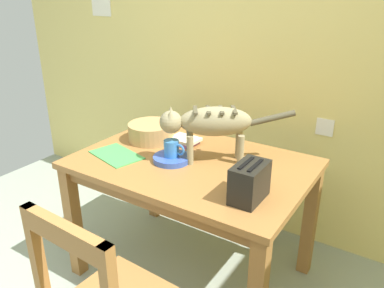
{
  "coord_description": "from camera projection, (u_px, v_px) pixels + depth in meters",
  "views": [
    {
      "loc": [
        0.99,
        -0.44,
        1.63
      ],
      "look_at": [
        -0.04,
        1.16,
        0.84
      ],
      "focal_mm": 36.12,
      "sensor_mm": 36.0,
      "label": 1
    }
  ],
  "objects": [
    {
      "name": "toaster",
      "position": [
        250.0,
        182.0,
        1.69
      ],
      "size": [
        0.12,
        0.2,
        0.18
      ],
      "color": "black",
      "rests_on": "dining_table"
    },
    {
      "name": "saucer_bowl",
      "position": [
        172.0,
        159.0,
        2.09
      ],
      "size": [
        0.2,
        0.2,
        0.03
      ],
      "primitive_type": "cylinder",
      "color": "#3352B5",
      "rests_on": "dining_table"
    },
    {
      "name": "magazine",
      "position": [
        116.0,
        155.0,
        2.16
      ],
      "size": [
        0.34,
        0.26,
        0.01
      ],
      "primitive_type": "cube",
      "rotation": [
        0.0,
        0.0,
        -0.26
      ],
      "color": "#45A552",
      "rests_on": "dining_table"
    },
    {
      "name": "cat",
      "position": [
        209.0,
        123.0,
        2.02
      ],
      "size": [
        0.61,
        0.44,
        0.31
      ],
      "rotation": [
        0.0,
        0.0,
        2.17
      ],
      "color": "gray",
      "rests_on": "dining_table"
    },
    {
      "name": "wicker_basket",
      "position": [
        151.0,
        132.0,
        2.36
      ],
      "size": [
        0.28,
        0.28,
        0.11
      ],
      "color": "tan",
      "rests_on": "dining_table"
    },
    {
      "name": "book_stack",
      "position": [
        184.0,
        140.0,
        2.32
      ],
      "size": [
        0.2,
        0.14,
        0.04
      ],
      "color": "#8C55A0",
      "rests_on": "dining_table"
    },
    {
      "name": "dining_table",
      "position": [
        192.0,
        176.0,
        2.13
      ],
      "size": [
        1.25,
        0.86,
        0.74
      ],
      "color": "#9A6735",
      "rests_on": "ground_plane"
    },
    {
      "name": "coffee_mug",
      "position": [
        172.0,
        148.0,
        2.07
      ],
      "size": [
        0.13,
        0.08,
        0.09
      ],
      "color": "#3174C2",
      "rests_on": "saucer_bowl"
    },
    {
      "name": "wall_rear",
      "position": [
        261.0,
        49.0,
        2.47
      ],
      "size": [
        4.39,
        0.11,
        2.5
      ],
      "color": "#E6D278",
      "rests_on": "ground_plane"
    }
  ]
}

